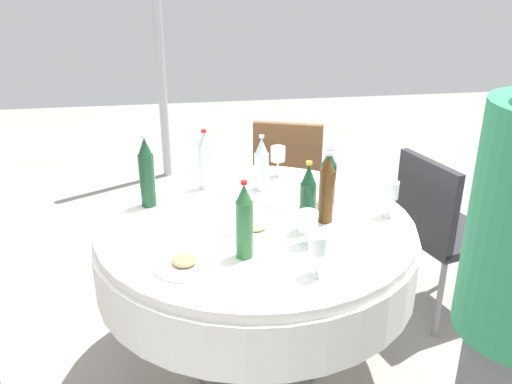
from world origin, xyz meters
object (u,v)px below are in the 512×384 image
object	(u,v)px
dining_table	(256,252)
bottle_green_right	(244,222)
plate_north	(184,264)
chair_outer	(289,175)
plate_south	(255,228)
bottle_clear_mid	(205,161)
wine_glass_left	(278,155)
wine_glass_outer	(318,246)
wine_glass_west	(308,222)
wine_glass_front	(391,191)
bottle_clear_outer	(262,165)
bottle_dark_green_front	(308,199)
bottle_dark_green_far	(147,173)
bottle_dark_green_left	(328,178)
chair_west	(439,225)
bottle_brown_west	(326,190)

from	to	relation	value
dining_table	bottle_green_right	bearing A→B (deg)	163.31
plate_north	chair_outer	xyz separation A→B (m)	(1.36, -0.66, -0.23)
plate_south	chair_outer	world-z (taller)	chair_outer
bottle_clear_mid	wine_glass_left	xyz separation A→B (m)	(0.09, -0.36, -0.02)
wine_glass_left	wine_glass_outer	world-z (taller)	wine_glass_left
dining_table	wine_glass_west	distance (m)	0.38
wine_glass_left	wine_glass_front	distance (m)	0.63
bottle_clear_outer	wine_glass_outer	size ratio (longest dim) A/B	1.71
bottle_dark_green_front	chair_outer	world-z (taller)	bottle_dark_green_front
bottle_dark_green_far	wine_glass_left	distance (m)	0.67
bottle_green_right	wine_glass_outer	xyz separation A→B (m)	(-0.16, -0.23, -0.03)
wine_glass_left	wine_glass_front	xyz separation A→B (m)	(-0.51, -0.38, -0.00)
bottle_green_right	bottle_clear_outer	size ratio (longest dim) A/B	1.13
dining_table	wine_glass_west	xyz separation A→B (m)	(-0.24, -0.16, 0.25)
bottle_clear_mid	bottle_dark_green_left	bearing A→B (deg)	-116.15
bottle_clear_mid	wine_glass_left	bearing A→B (deg)	-76.44
chair_outer	wine_glass_outer	bearing A→B (deg)	-79.19
bottle_dark_green_left	wine_glass_west	size ratio (longest dim) A/B	1.85
wine_glass_front	wine_glass_outer	size ratio (longest dim) A/B	1.02
bottle_dark_green_left	wine_glass_west	xyz separation A→B (m)	(-0.36, 0.18, -0.02)
wine_glass_outer	plate_south	world-z (taller)	wine_glass_outer
wine_glass_outer	plate_north	xyz separation A→B (m)	(0.12, 0.45, -0.10)
wine_glass_front	wine_glass_west	distance (m)	0.44
bottle_green_right	plate_north	size ratio (longest dim) A/B	1.36
wine_glass_front	plate_north	xyz separation A→B (m)	(-0.29, 0.86, -0.10)
chair_west	wine_glass_left	bearing A→B (deg)	-120.28
bottle_clear_outer	plate_south	xyz separation A→B (m)	(-0.42, 0.09, -0.11)
wine_glass_front	chair_outer	size ratio (longest dim) A/B	0.18
wine_glass_left	plate_south	xyz separation A→B (m)	(-0.56, 0.20, -0.10)
wine_glass_west	wine_glass_outer	bearing A→B (deg)	175.60
bottle_dark_green_far	plate_south	bearing A→B (deg)	-126.52
wine_glass_left	plate_north	size ratio (longest dim) A/B	0.71
plate_south	wine_glass_front	bearing A→B (deg)	-84.90
bottle_green_right	bottle_dark_green_far	bearing A→B (deg)	35.18
plate_north	wine_glass_west	bearing A→B (deg)	-79.03
wine_glass_front	chair_west	distance (m)	0.60
bottle_green_right	bottle_dark_green_left	xyz separation A→B (m)	(0.41, -0.42, -0.02)
plate_north	bottle_brown_west	bearing A→B (deg)	-64.36
wine_glass_left	bottle_green_right	bearing A→B (deg)	160.66
bottle_dark_green_left	chair_west	size ratio (longest dim) A/B	0.30
bottle_clear_mid	chair_west	world-z (taller)	bottle_clear_mid
bottle_clear_mid	plate_south	bearing A→B (deg)	-160.94
bottle_dark_green_far	bottle_dark_green_left	xyz separation A→B (m)	(-0.09, -0.77, -0.03)
bottle_dark_green_left	bottle_brown_west	world-z (taller)	bottle_brown_west
bottle_clear_mid	plate_south	distance (m)	0.51
bottle_clear_mid	bottle_dark_green_front	distance (m)	0.62
wine_glass_outer	chair_outer	size ratio (longest dim) A/B	0.18
bottle_dark_green_front	bottle_clear_outer	distance (m)	0.46
wine_glass_left	chair_outer	bearing A→B (deg)	-17.64
wine_glass_outer	bottle_clear_outer	bearing A→B (deg)	5.00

